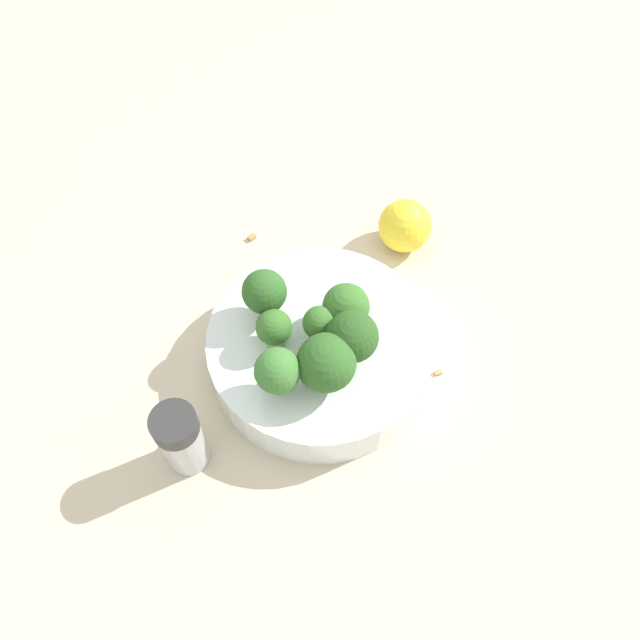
# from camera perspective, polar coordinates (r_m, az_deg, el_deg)

# --- Properties ---
(ground_plane) EXTENTS (3.00, 3.00, 0.00)m
(ground_plane) POSITION_cam_1_polar(r_m,az_deg,el_deg) (0.63, -0.00, -3.76)
(ground_plane) COLOR beige
(bowl) EXTENTS (0.22, 0.22, 0.05)m
(bowl) POSITION_cam_1_polar(r_m,az_deg,el_deg) (0.61, -0.00, -2.69)
(bowl) COLOR silver
(bowl) RESTS_ON ground_plane
(broccoli_floret_0) EXTENTS (0.05, 0.05, 0.06)m
(broccoli_floret_0) POSITION_cam_1_polar(r_m,az_deg,el_deg) (0.55, 2.96, -1.58)
(broccoli_floret_0) COLOR #84AD66
(broccoli_floret_0) RESTS_ON bowl
(broccoli_floret_1) EXTENTS (0.03, 0.03, 0.04)m
(broccoli_floret_1) POSITION_cam_1_polar(r_m,az_deg,el_deg) (0.57, -4.21, -0.95)
(broccoli_floret_1) COLOR #8EB770
(broccoli_floret_1) RESTS_ON bowl
(broccoli_floret_2) EXTENTS (0.03, 0.03, 0.04)m
(broccoli_floret_2) POSITION_cam_1_polar(r_m,az_deg,el_deg) (0.57, 0.03, -0.39)
(broccoli_floret_2) COLOR #84AD66
(broccoli_floret_2) RESTS_ON bowl
(broccoli_floret_3) EXTENTS (0.05, 0.05, 0.06)m
(broccoli_floret_3) POSITION_cam_1_polar(r_m,az_deg,el_deg) (0.54, 0.73, -3.97)
(broccoli_floret_3) COLOR #84AD66
(broccoli_floret_3) RESTS_ON bowl
(broccoli_floret_4) EXTENTS (0.04, 0.04, 0.06)m
(broccoli_floret_4) POSITION_cam_1_polar(r_m,az_deg,el_deg) (0.58, -5.10, 2.50)
(broccoli_floret_4) COLOR #84AD66
(broccoli_floret_4) RESTS_ON bowl
(broccoli_floret_5) EXTENTS (0.04, 0.04, 0.05)m
(broccoli_floret_5) POSITION_cam_1_polar(r_m,az_deg,el_deg) (0.58, 2.39, 1.21)
(broccoli_floret_5) COLOR #84AD66
(broccoli_floret_5) RESTS_ON bowl
(broccoli_floret_6) EXTENTS (0.04, 0.04, 0.06)m
(broccoli_floret_6) POSITION_cam_1_polar(r_m,az_deg,el_deg) (0.53, -3.89, -4.72)
(broccoli_floret_6) COLOR #84AD66
(broccoli_floret_6) RESTS_ON bowl
(pepper_shaker) EXTENTS (0.04, 0.04, 0.08)m
(pepper_shaker) POSITION_cam_1_polar(r_m,az_deg,el_deg) (0.56, -12.56, -10.58)
(pepper_shaker) COLOR #B2B7BC
(pepper_shaker) RESTS_ON ground_plane
(lemon_wedge) EXTENTS (0.06, 0.06, 0.06)m
(lemon_wedge) POSITION_cam_1_polar(r_m,az_deg,el_deg) (0.70, 7.76, 8.52)
(lemon_wedge) COLOR yellow
(lemon_wedge) RESTS_ON ground_plane
(almond_crumb_0) EXTENTS (0.01, 0.01, 0.01)m
(almond_crumb_0) POSITION_cam_1_polar(r_m,az_deg,el_deg) (0.72, -6.27, 7.63)
(almond_crumb_0) COLOR #AD7F4C
(almond_crumb_0) RESTS_ON ground_plane
(almond_crumb_1) EXTENTS (0.01, 0.01, 0.01)m
(almond_crumb_1) POSITION_cam_1_polar(r_m,az_deg,el_deg) (0.63, 10.76, -4.68)
(almond_crumb_1) COLOR #AD7F4C
(almond_crumb_1) RESTS_ON ground_plane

